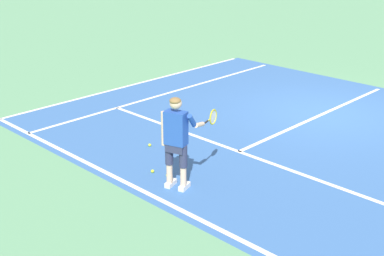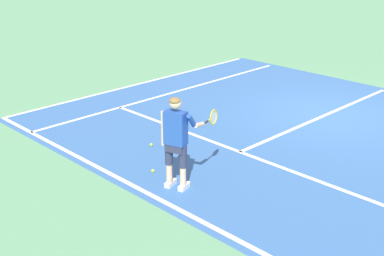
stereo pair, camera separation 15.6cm
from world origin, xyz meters
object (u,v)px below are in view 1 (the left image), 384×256
(tennis_ball_near_feet, at_px, (168,175))
(tennis_ball_by_baseline, at_px, (150,145))
(tennis_player, at_px, (177,137))
(tennis_ball_mid_court, at_px, (153,171))

(tennis_ball_near_feet, relative_size, tennis_ball_by_baseline, 1.00)
(tennis_player, xyz_separation_m, tennis_ball_by_baseline, (-1.79, 0.91, -0.96))
(tennis_ball_near_feet, height_order, tennis_ball_mid_court, same)
(tennis_ball_by_baseline, relative_size, tennis_ball_mid_court, 1.00)
(tennis_ball_by_baseline, height_order, tennis_ball_mid_court, same)
(tennis_ball_by_baseline, distance_m, tennis_ball_mid_court, 1.30)
(tennis_ball_mid_court, bearing_deg, tennis_player, -6.60)
(tennis_ball_by_baseline, xyz_separation_m, tennis_ball_mid_court, (1.01, -0.82, 0.00))
(tennis_ball_mid_court, bearing_deg, tennis_ball_by_baseline, 140.99)
(tennis_player, bearing_deg, tennis_ball_by_baseline, 153.10)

